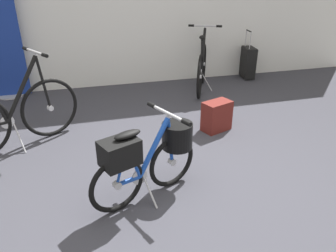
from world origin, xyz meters
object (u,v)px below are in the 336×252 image
Objects in this scene: backpack_on_floor at (216,116)px; display_bike_left at (15,114)px; display_bike_right at (202,67)px; folding_bike_foreground at (150,154)px; floor_banner_stand at (0,45)px; rolling_suitcase at (248,62)px.

display_bike_left is at bearing 175.38° from backpack_on_floor.
display_bike_left is 2.83m from display_bike_right.
display_bike_right is (1.36, 2.44, -0.03)m from folding_bike_foreground.
floor_banner_stand reaches higher than folding_bike_foreground.
floor_banner_stand is at bearing 118.09° from folding_bike_foreground.
floor_banner_stand reaches higher than rolling_suitcase.
backpack_on_floor is (-0.34, -1.42, -0.19)m from display_bike_right.
display_bike_right is (2.91, -0.48, -0.41)m from floor_banner_stand.
folding_bike_foreground is 2.79m from display_bike_right.
rolling_suitcase is at bearing 53.09° from backpack_on_floor.
display_bike_left reaches higher than display_bike_right.
display_bike_left is 2.21m from backpack_on_floor.
folding_bike_foreground reaches higher than backpack_on_floor.
folding_bike_foreground is 1.45m from backpack_on_floor.
display_bike_right is at bearing 60.85° from folding_bike_foreground.
rolling_suitcase is (3.56, 1.64, -0.09)m from display_bike_left.
floor_banner_stand is 1.83× the size of folding_bike_foreground.
floor_banner_stand is 2.09× the size of rolling_suitcase.
display_bike_left is at bearing -153.87° from display_bike_right.
backpack_on_floor is at bearing -36.51° from floor_banner_stand.
display_bike_left is 3.31× the size of backpack_on_floor.
rolling_suitcase is (1.02, 0.39, -0.08)m from display_bike_right.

